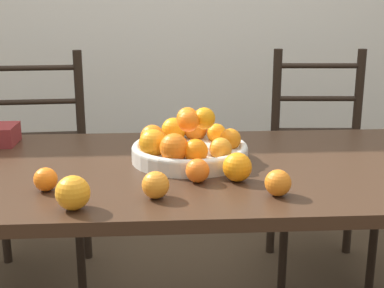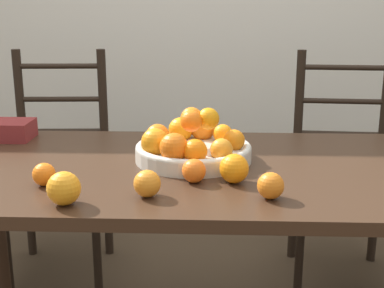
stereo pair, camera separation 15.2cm
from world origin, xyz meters
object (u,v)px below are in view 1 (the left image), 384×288
(chair_right, at_px, (320,169))
(chair_left, at_px, (37,175))
(orange_loose_0, at_px, (237,167))
(fruit_bowl, at_px, (188,146))
(orange_loose_4, at_px, (73,193))
(orange_loose_2, at_px, (156,185))
(orange_loose_3, at_px, (278,183))
(orange_loose_5, at_px, (46,179))
(orange_loose_1, at_px, (198,171))

(chair_right, bearing_deg, chair_left, -176.17)
(orange_loose_0, distance_m, chair_left, 1.20)
(fruit_bowl, bearing_deg, orange_loose_4, -127.83)
(orange_loose_2, bearing_deg, chair_right, 53.76)
(orange_loose_3, relative_size, orange_loose_5, 1.09)
(orange_loose_0, bearing_deg, orange_loose_3, -53.49)
(orange_loose_3, height_order, orange_loose_5, orange_loose_3)
(orange_loose_3, distance_m, orange_loose_5, 0.59)
(orange_loose_2, bearing_deg, orange_loose_0, 27.50)
(fruit_bowl, distance_m, chair_right, 0.99)
(orange_loose_5, bearing_deg, orange_loose_1, 6.07)
(orange_loose_1, bearing_deg, fruit_bowl, 93.84)
(orange_loose_1, xyz_separation_m, orange_loose_5, (-0.40, -0.04, -0.00))
(orange_loose_5, distance_m, chair_right, 1.41)
(orange_loose_1, distance_m, chair_right, 1.12)
(orange_loose_0, height_order, orange_loose_2, orange_loose_0)
(fruit_bowl, relative_size, orange_loose_0, 4.45)
(orange_loose_3, bearing_deg, chair_left, 129.72)
(fruit_bowl, bearing_deg, chair_right, 47.23)
(orange_loose_0, xyz_separation_m, orange_loose_5, (-0.50, -0.04, -0.01))
(fruit_bowl, bearing_deg, orange_loose_3, -56.71)
(orange_loose_4, distance_m, orange_loose_5, 0.16)
(orange_loose_3, relative_size, chair_left, 0.07)
(orange_loose_1, distance_m, orange_loose_2, 0.16)
(orange_loose_3, distance_m, chair_left, 1.34)
(fruit_bowl, distance_m, orange_loose_5, 0.45)
(orange_loose_4, height_order, chair_left, chair_left)
(orange_loose_4, height_order, orange_loose_5, orange_loose_4)
(orange_loose_4, relative_size, chair_left, 0.08)
(orange_loose_1, relative_size, chair_right, 0.07)
(fruit_bowl, xyz_separation_m, chair_right, (0.63, 0.69, -0.31))
(orange_loose_4, distance_m, chair_right, 1.44)
(orange_loose_0, height_order, orange_loose_1, orange_loose_0)
(fruit_bowl, distance_m, chair_left, 0.98)
(orange_loose_3, distance_m, orange_loose_4, 0.50)
(orange_loose_4, bearing_deg, chair_right, 48.90)
(orange_loose_2, relative_size, orange_loose_4, 0.84)
(orange_loose_1, distance_m, orange_loose_5, 0.40)
(orange_loose_2, bearing_deg, fruit_bowl, 72.54)
(fruit_bowl, height_order, orange_loose_0, fruit_bowl)
(orange_loose_0, distance_m, orange_loose_2, 0.25)
(orange_loose_1, relative_size, orange_loose_4, 0.79)
(orange_loose_1, bearing_deg, orange_loose_2, -134.91)
(chair_left, relative_size, chair_right, 1.00)
(orange_loose_0, distance_m, chair_right, 1.07)
(orange_loose_5, bearing_deg, orange_loose_4, -55.85)
(orange_loose_5, relative_size, chair_left, 0.06)
(fruit_bowl, height_order, orange_loose_2, fruit_bowl)
(orange_loose_1, xyz_separation_m, orange_loose_4, (-0.31, -0.17, 0.01))
(fruit_bowl, bearing_deg, orange_loose_1, -86.16)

